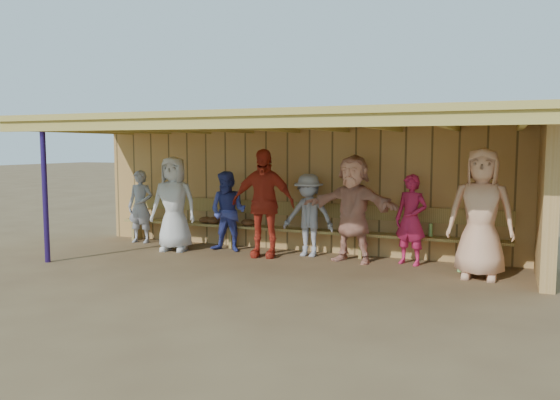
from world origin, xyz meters
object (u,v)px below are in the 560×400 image
(bench, at_px, (296,224))
(player_d, at_px, (263,203))
(player_e, at_px, (309,215))
(player_h, at_px, (481,213))
(player_c, at_px, (228,211))
(player_a, at_px, (141,207))
(player_f, at_px, (353,208))
(player_g, at_px, (411,220))
(player_b, at_px, (174,204))

(bench, bearing_deg, player_d, -120.40)
(player_e, distance_m, player_h, 3.00)
(player_c, bearing_deg, player_d, -15.97)
(player_a, height_order, player_f, player_f)
(player_a, bearing_deg, player_g, -7.11)
(player_e, bearing_deg, player_a, -177.29)
(player_e, xyz_separation_m, player_f, (0.86, -0.15, 0.18))
(player_b, relative_size, player_d, 0.93)
(player_b, bearing_deg, player_a, 144.73)
(player_d, distance_m, player_h, 3.69)
(player_f, xyz_separation_m, player_h, (2.08, -0.42, 0.06))
(player_c, height_order, player_f, player_f)
(player_a, xyz_separation_m, player_h, (6.60, -0.57, 0.24))
(player_c, distance_m, player_g, 3.38)
(player_g, height_order, bench, player_g)
(bench, bearing_deg, player_c, -159.62)
(player_g, bearing_deg, player_h, -9.75)
(player_a, xyz_separation_m, player_f, (4.52, -0.16, 0.18))
(player_e, relative_size, player_h, 0.76)
(player_a, bearing_deg, player_f, -9.05)
(player_d, bearing_deg, player_h, -12.60)
(player_c, xyz_separation_m, bench, (1.19, 0.44, -0.23))
(player_b, distance_m, player_c, 1.05)
(player_a, bearing_deg, player_c, -10.83)
(player_g, distance_m, player_h, 1.27)
(player_h, xyz_separation_m, bench, (-3.30, 0.88, -0.46))
(player_f, bearing_deg, player_d, -165.05)
(player_a, xyz_separation_m, player_g, (5.49, -0.00, 0.01))
(player_b, relative_size, player_h, 0.91)
(player_a, height_order, player_c, player_c)
(player_c, xyz_separation_m, player_g, (3.38, 0.13, 0.00))
(player_b, distance_m, player_d, 1.81)
(player_f, relative_size, player_h, 0.94)
(player_c, bearing_deg, player_a, 174.23)
(player_d, bearing_deg, player_b, 174.93)
(bench, bearing_deg, player_f, -20.69)
(player_f, bearing_deg, player_b, -166.45)
(player_d, relative_size, player_e, 1.30)
(player_d, relative_size, player_f, 1.05)
(player_e, xyz_separation_m, player_g, (1.82, -0.00, 0.02))
(player_f, height_order, player_g, player_f)
(bench, bearing_deg, player_a, -174.72)
(player_b, relative_size, player_c, 1.18)
(player_c, bearing_deg, player_h, -7.52)
(player_e, relative_size, player_g, 0.98)
(player_b, bearing_deg, player_h, -13.78)
(player_b, relative_size, bench, 0.24)
(player_c, bearing_deg, player_f, -2.43)
(player_a, height_order, player_e, player_a)
(player_e, bearing_deg, player_f, -7.43)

